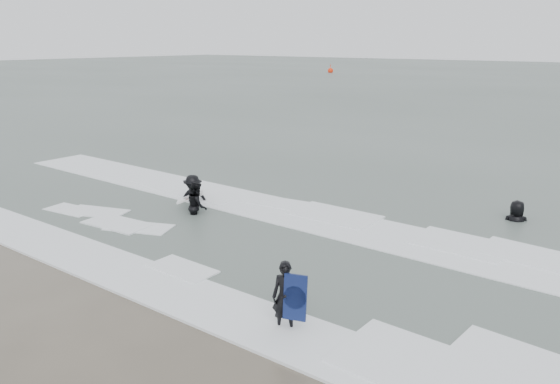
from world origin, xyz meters
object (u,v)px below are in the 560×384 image
Objects in this scene: surfer_wading at (198,215)px; surfer_breaker at (193,203)px; surfer_centre at (285,330)px; buoy at (330,71)px; surfer_right_far at (516,222)px.

surfer_breaker is (-1.15, 0.88, 0.00)m from surfer_wading.
surfer_centre is at bearing -64.36° from surfer_breaker.
surfer_breaker is at bearing -60.78° from buoy.
surfer_centre is 8.41m from surfer_wading.
surfer_wading is 10.79m from surfer_right_far.
surfer_centre is 0.94× the size of buoy.
surfer_wading reaches higher than surfer_centre.
surfer_breaker reaches higher than surfer_centre.
surfer_wading is 1.45m from surfer_breaker.
surfer_right_far is (9.01, 5.95, 0.00)m from surfer_wading.
buoy is (-50.10, 79.97, 0.42)m from surfer_centre.
surfer_right_far is (10.15, 5.06, 0.00)m from surfer_breaker.
surfer_right_far reaches higher than surfer_wading.
surfer_right_far is at bearing -103.41° from surfer_wading.
surfer_breaker is 11.34m from surfer_right_far.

